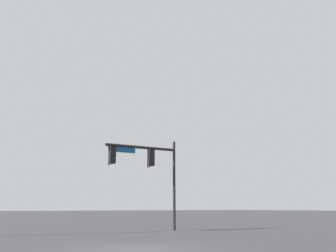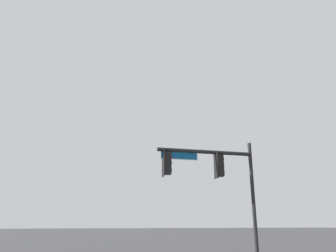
# 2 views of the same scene
# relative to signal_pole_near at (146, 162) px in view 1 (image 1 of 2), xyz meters

# --- Properties ---
(ground_plane) EXTENTS (400.00, 400.00, 0.00)m
(ground_plane) POSITION_rel_signal_pole_near_xyz_m (5.08, 8.52, -4.48)
(ground_plane) COLOR #38383A
(signal_pole_near) EXTENTS (5.04, 0.91, 6.05)m
(signal_pole_near) POSITION_rel_signal_pole_near_xyz_m (0.00, 0.00, 0.00)
(signal_pole_near) COLOR black
(signal_pole_near) RESTS_ON ground_plane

